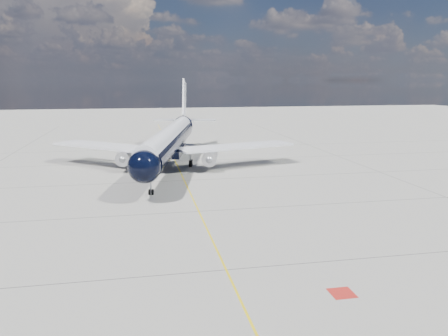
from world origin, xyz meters
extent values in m
plane|color=gray|center=(0.00, 30.00, 0.00)|extent=(320.00, 320.00, 0.00)
cube|color=#DBBB0B|center=(0.00, 25.00, 0.00)|extent=(0.16, 160.00, 0.01)
cube|color=maroon|center=(6.80, -10.00, 0.00)|extent=(1.60, 1.60, 0.01)
cylinder|color=black|center=(-1.35, 34.15, 4.22)|extent=(11.69, 38.11, 3.81)
sphere|color=black|center=(-5.53, 14.52, 4.22)|extent=(4.53, 4.53, 3.81)
cone|color=black|center=(3.57, 57.23, 4.82)|extent=(5.20, 7.67, 3.81)
cylinder|color=white|center=(-1.35, 34.15, 5.17)|extent=(11.28, 39.89, 2.98)
cube|color=black|center=(-5.58, 14.32, 4.77)|extent=(2.61, 1.68, 0.55)
cube|color=white|center=(-11.34, 37.83, 3.31)|extent=(17.99, 16.24, 0.32)
cube|color=white|center=(9.28, 33.43, 3.31)|extent=(19.91, 10.13, 0.32)
cube|color=black|center=(-1.35, 34.15, 2.81)|extent=(6.22, 10.70, 1.00)
cylinder|color=#B5B5BD|center=(-8.15, 33.55, 2.16)|extent=(3.16, 4.99, 2.25)
cylinder|color=#B5B5BD|center=(4.62, 30.83, 2.16)|extent=(3.16, 4.99, 2.25)
sphere|color=gray|center=(-8.59, 31.49, 2.16)|extent=(1.31, 1.31, 1.10)
sphere|color=gray|center=(4.18, 28.77, 2.16)|extent=(1.31, 1.31, 1.10)
cube|color=white|center=(-8.11, 33.75, 2.91)|extent=(0.89, 3.19, 1.10)
cube|color=white|center=(4.66, 31.03, 2.91)|extent=(0.89, 3.19, 1.10)
cube|color=white|center=(3.47, 56.74, 9.94)|extent=(1.64, 6.29, 8.56)
cube|color=white|center=(3.57, 57.23, 5.62)|extent=(13.43, 5.86, 0.22)
cylinder|color=gray|center=(-4.80, 17.95, 1.25)|extent=(0.21, 0.21, 2.11)
cylinder|color=black|center=(-5.00, 18.00, 0.35)|extent=(0.32, 0.72, 0.70)
cylinder|color=black|center=(-4.60, 17.91, 0.35)|extent=(0.32, 0.72, 0.70)
cylinder|color=gray|center=(-4.17, 36.30, 1.36)|extent=(0.31, 0.31, 1.91)
cylinder|color=gray|center=(2.11, 34.96, 1.36)|extent=(0.31, 0.31, 1.91)
cylinder|color=black|center=(-4.29, 35.76, 0.55)|extent=(0.67, 1.17, 1.10)
cylinder|color=black|center=(-4.06, 36.84, 0.55)|extent=(0.67, 1.17, 1.10)
cylinder|color=black|center=(1.99, 34.42, 0.55)|extent=(0.67, 1.17, 1.10)
cylinder|color=black|center=(2.22, 35.50, 0.55)|extent=(0.67, 1.17, 1.10)
camera|label=1|loc=(-5.94, -34.60, 13.79)|focal=35.00mm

